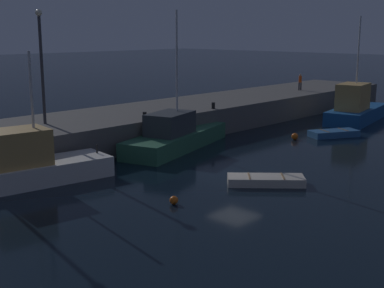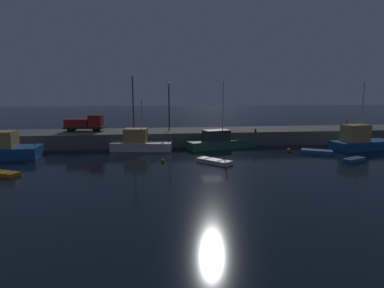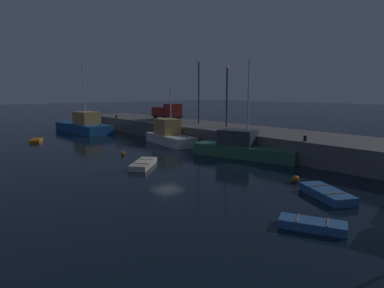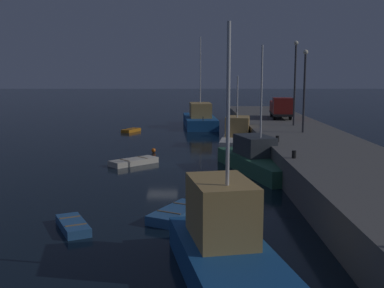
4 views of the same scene
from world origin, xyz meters
name	(u,v)px [view 2 (image 2 of 4)]	position (x,y,z in m)	size (l,w,h in m)	color
ground_plane	(213,159)	(0.00, 0.00, 0.00)	(320.00, 320.00, 0.00)	black
pier_quay	(198,136)	(0.00, 12.50, 1.06)	(73.31, 8.24, 2.12)	#5B5956
fishing_trawler_red	(140,143)	(-9.06, 7.05, 1.10)	(8.72, 4.07, 7.17)	silver
fishing_boat_blue	(220,142)	(2.60, 7.55, 0.93)	(10.95, 5.85, 9.60)	#2D6647
fishing_boat_white	(361,141)	(22.12, 3.69, 1.21)	(9.93, 4.88, 9.48)	#195193
dinghy_orange_near	(354,160)	(16.27, -3.49, 0.21)	(3.26, 2.35, 0.46)	#2D6099
rowboat_white_mid	(317,152)	(14.37, 1.59, 0.25)	(4.14, 3.20, 0.55)	#2D6099
dinghy_red_small	(214,161)	(-0.29, -2.39, 0.23)	(3.85, 4.06, 0.50)	beige
rowboat_blue_far	(5,174)	(-21.62, -5.15, 0.19)	(3.06, 2.32, 0.42)	orange
mooring_buoy_near	(289,150)	(11.22, 3.16, 0.26)	(0.52, 0.52, 0.52)	orange
mooring_buoy_mid	(163,161)	(-6.12, -1.17, 0.21)	(0.42, 0.42, 0.42)	orange
lamp_post_west	(133,99)	(-10.16, 12.96, 7.07)	(0.44, 0.44, 8.55)	#38383D
lamp_post_east	(169,102)	(-4.59, 12.63, 6.50)	(0.44, 0.44, 7.44)	#38383D
utility_truck	(85,123)	(-17.50, 13.01, 3.38)	(6.10, 2.61, 2.51)	black
dockworker	(347,123)	(24.80, 11.36, 3.08)	(0.45, 0.34, 1.69)	black
bollard_west	(18,134)	(-25.74, 8.68, 2.37)	(0.28, 0.28, 0.50)	black
bollard_central	(256,130)	(8.38, 9.03, 2.37)	(0.28, 0.28, 0.50)	black
bollard_east	(210,131)	(1.28, 9.24, 2.36)	(0.28, 0.28, 0.49)	black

